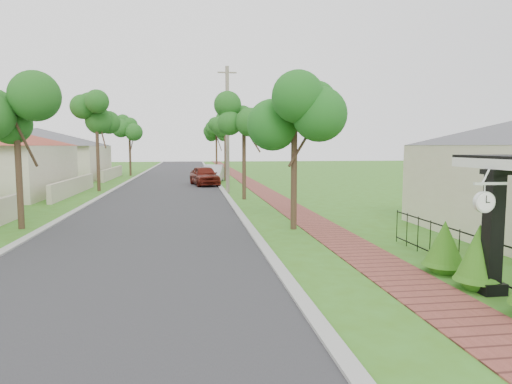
{
  "coord_description": "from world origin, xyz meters",
  "views": [
    {
      "loc": [
        -1.4,
        -9.23,
        2.97
      ],
      "look_at": [
        0.64,
        5.19,
        1.5
      ],
      "focal_mm": 32.0,
      "sensor_mm": 36.0,
      "label": 1
    }
  ],
  "objects": [
    {
      "name": "ground",
      "position": [
        0.0,
        0.0,
        0.0
      ],
      "size": [
        160.0,
        160.0,
        0.0
      ],
      "primitive_type": "plane",
      "color": "#3C6D19",
      "rests_on": "ground"
    },
    {
      "name": "hedge_row",
      "position": [
        4.45,
        -1.04,
        0.72
      ],
      "size": [
        0.88,
        3.89,
        1.94
      ],
      "color": "#185C12",
      "rests_on": "ground"
    },
    {
      "name": "kerb_left",
      "position": [
        -6.65,
        20.0,
        0.0
      ],
      "size": [
        0.3,
        120.0,
        0.1
      ],
      "primitive_type": "cube",
      "color": "#9E9E99",
      "rests_on": "ground"
    },
    {
      "name": "near_tree",
      "position": [
        2.2,
        6.58,
        3.95
      ],
      "size": [
        1.94,
        1.94,
        4.97
      ],
      "color": "#382619",
      "rests_on": "ground"
    },
    {
      "name": "street_trees",
      "position": [
        -2.87,
        26.84,
        4.54
      ],
      "size": [
        10.7,
        37.65,
        5.89
      ],
      "color": "#382619",
      "rests_on": "ground"
    },
    {
      "name": "parked_car_white",
      "position": [
        0.38,
        28.51,
        0.71
      ],
      "size": [
        2.14,
        4.48,
        1.42
      ],
      "primitive_type": "imported",
      "rotation": [
        0.0,
        0.0,
        -0.15
      ],
      "color": "#B9B9BB",
      "rests_on": "ground"
    },
    {
      "name": "station_clock",
      "position": [
        4.06,
        -1.4,
        1.95
      ],
      "size": [
        0.68,
        0.13,
        0.58
      ],
      "color": "white",
      "rests_on": "ground"
    },
    {
      "name": "porch_post",
      "position": [
        4.55,
        -1.0,
        1.12
      ],
      "size": [
        0.48,
        0.48,
        2.52
      ],
      "color": "black",
      "rests_on": "ground"
    },
    {
      "name": "far_house_grey",
      "position": [
        -14.97,
        34.0,
        2.34
      ],
      "size": [
        15.56,
        15.56,
        4.6
      ],
      "color": "beige",
      "rests_on": "ground"
    },
    {
      "name": "picket_fence",
      "position": [
        4.9,
        -0.0,
        0.53
      ],
      "size": [
        0.03,
        8.02,
        1.0
      ],
      "color": "black",
      "rests_on": "ground"
    },
    {
      "name": "kerb_right",
      "position": [
        0.65,
        20.0,
        0.0
      ],
      "size": [
        0.3,
        120.0,
        0.1
      ],
      "primitive_type": "cube",
      "color": "#9E9E99",
      "rests_on": "ground"
    },
    {
      "name": "parked_car_red",
      "position": [
        -0.44,
        25.39,
        0.74
      ],
      "size": [
        2.51,
        4.56,
        1.47
      ],
      "primitive_type": "imported",
      "rotation": [
        0.0,
        0.0,
        0.19
      ],
      "color": "#59150D",
      "rests_on": "ground"
    },
    {
      "name": "utility_pole",
      "position": [
        0.9,
        20.0,
        4.05
      ],
      "size": [
        1.2,
        0.24,
        7.98
      ],
      "color": "gray",
      "rests_on": "ground"
    },
    {
      "name": "road",
      "position": [
        -3.0,
        20.0,
        0.0
      ],
      "size": [
        7.0,
        120.0,
        0.02
      ],
      "primitive_type": "cube",
      "color": "#28282B",
      "rests_on": "ground"
    },
    {
      "name": "sidewalk",
      "position": [
        3.25,
        20.0,
        0.0
      ],
      "size": [
        1.5,
        120.0,
        0.03
      ],
      "primitive_type": "cube",
      "color": "brown",
      "rests_on": "ground"
    }
  ]
}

